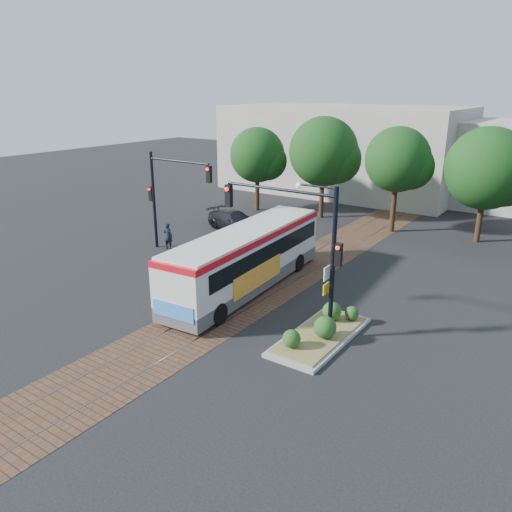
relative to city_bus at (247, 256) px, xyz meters
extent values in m
plane|color=black|center=(0.77, -1.71, -1.70)|extent=(120.00, 120.00, 0.00)
cube|color=brown|center=(0.77, 2.29, -1.70)|extent=(3.60, 40.00, 0.01)
cube|color=slate|center=(0.02, 2.29, -1.69)|extent=(0.06, 40.00, 0.01)
cube|color=slate|center=(1.52, 2.29, -1.69)|extent=(0.06, 40.00, 0.01)
cylinder|color=#382314|center=(-9.23, 14.29, -0.27)|extent=(0.36, 0.36, 2.86)
sphere|color=black|center=(-9.23, 14.29, 2.81)|extent=(4.40, 4.40, 4.40)
cylinder|color=#382314|center=(-3.73, 15.09, -0.14)|extent=(0.36, 0.36, 3.12)
sphere|color=black|center=(-3.73, 15.09, 3.37)|extent=(5.20, 5.20, 5.20)
cylinder|color=#382314|center=(2.27, 14.29, -0.01)|extent=(0.36, 0.36, 3.39)
sphere|color=black|center=(2.27, 14.29, 3.34)|extent=(4.40, 4.40, 4.40)
cylinder|color=#382314|center=(7.77, 15.09, -0.27)|extent=(0.36, 0.36, 2.86)
sphere|color=black|center=(7.77, 15.09, 3.11)|extent=(5.20, 5.20, 5.20)
cube|color=#ADA899|center=(-7.23, 26.29, 2.30)|extent=(22.00, 12.00, 8.00)
cube|color=#4B4B4E|center=(0.00, -0.04, -1.18)|extent=(3.16, 11.51, 0.66)
cube|color=silver|center=(0.00, -0.04, 0.05)|extent=(3.18, 11.51, 1.80)
cube|color=black|center=(-0.02, 0.24, 0.34)|extent=(3.16, 10.38, 0.85)
cube|color=red|center=(0.00, -0.04, 1.10)|extent=(3.22, 11.52, 0.28)
cube|color=silver|center=(0.00, -0.04, 1.28)|extent=(3.08, 11.13, 0.13)
cube|color=black|center=(0.39, -5.57, 0.43)|extent=(1.52, 0.22, 0.85)
cube|color=#347FD3|center=(0.40, -5.73, -0.71)|extent=(2.08, 0.20, 0.66)
cube|color=orange|center=(1.30, -0.90, -0.52)|extent=(0.36, 4.26, 1.04)
cylinder|color=black|center=(-0.80, -4.19, -1.23)|extent=(0.40, 0.97, 0.95)
cylinder|color=black|center=(1.37, -4.03, -1.23)|extent=(0.40, 0.97, 0.95)
cylinder|color=black|center=(-1.34, 3.47, -1.23)|extent=(0.40, 0.97, 0.95)
cylinder|color=black|center=(0.83, 3.63, -1.23)|extent=(0.40, 0.97, 0.95)
cube|color=gray|center=(5.57, -2.71, -1.63)|extent=(2.20, 5.20, 0.15)
cube|color=olive|center=(5.57, -2.71, -1.51)|extent=(1.90, 4.80, 0.08)
sphere|color=#1E4719|center=(5.17, -4.31, -1.12)|extent=(0.70, 0.70, 0.70)
sphere|color=#1E4719|center=(5.87, -2.91, -1.02)|extent=(0.90, 0.90, 0.90)
sphere|color=#1E4719|center=(5.37, -1.31, -1.07)|extent=(0.80, 0.80, 0.80)
sphere|color=#1E4719|center=(6.07, -0.81, -1.17)|extent=(0.60, 0.60, 0.60)
cylinder|color=black|center=(5.87, -2.51, 1.51)|extent=(0.18, 0.18, 6.00)
cylinder|color=black|center=(3.37, -2.51, 4.11)|extent=(5.00, 0.12, 0.12)
cube|color=black|center=(0.87, -2.51, 3.56)|extent=(0.28, 0.22, 0.95)
sphere|color=#FF190C|center=(0.87, -2.65, 3.86)|extent=(0.18, 0.18, 0.18)
cube|color=black|center=(6.09, -2.51, 1.91)|extent=(0.26, 0.20, 0.90)
sphere|color=#FF190C|center=(6.09, -2.64, 2.21)|extent=(0.16, 0.16, 0.16)
cube|color=white|center=(5.69, -2.63, 1.11)|extent=(0.04, 0.45, 0.55)
cube|color=yellow|center=(5.69, -2.63, 0.46)|extent=(0.04, 0.45, 0.45)
cylinder|color=black|center=(5.07, -2.51, 4.41)|extent=(1.60, 0.08, 0.08)
sphere|color=silver|center=(4.27, -2.51, 4.36)|extent=(0.24, 0.24, 0.24)
cylinder|color=black|center=(-8.73, 2.29, 1.30)|extent=(0.18, 0.18, 6.00)
cylinder|color=black|center=(-6.48, 2.29, 3.90)|extent=(4.50, 0.12, 0.12)
cube|color=black|center=(-4.23, 2.29, 3.35)|extent=(0.28, 0.22, 0.95)
sphere|color=#FF190C|center=(-4.23, 2.15, 3.65)|extent=(0.18, 0.18, 0.18)
cube|color=black|center=(-8.95, 2.29, 1.70)|extent=(0.26, 0.20, 0.90)
sphere|color=#FF190C|center=(-8.95, 2.16, 2.00)|extent=(0.16, 0.16, 0.16)
imported|color=black|center=(-7.82, 2.42, -0.87)|extent=(0.68, 0.51, 1.67)
imported|color=black|center=(-7.08, 8.31, -1.03)|extent=(4.96, 2.92, 1.35)
camera|label=1|loc=(13.71, -19.03, 7.91)|focal=35.00mm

